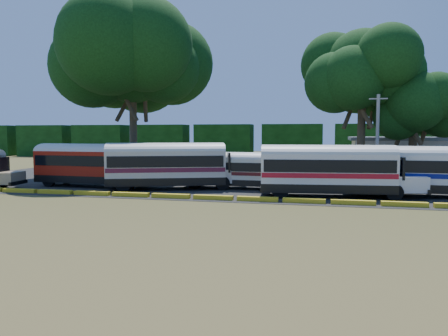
% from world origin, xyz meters
% --- Properties ---
extents(ground, '(160.00, 160.00, 0.00)m').
position_xyz_m(ground, '(0.00, 0.00, 0.00)').
color(ground, '#344316').
rests_on(ground, ground).
extents(asphalt_strip, '(64.00, 24.00, 0.02)m').
position_xyz_m(asphalt_strip, '(1.00, 12.00, 0.01)').
color(asphalt_strip, black).
rests_on(asphalt_strip, ground).
extents(curb, '(53.70, 0.45, 0.30)m').
position_xyz_m(curb, '(-0.00, 1.00, 0.15)').
color(curb, yellow).
rests_on(curb, ground).
extents(terminal_building, '(19.00, 9.00, 4.00)m').
position_xyz_m(terminal_building, '(18.00, 30.00, 2.03)').
color(terminal_building, silver).
rests_on(terminal_building, ground).
extents(treeline_backdrop, '(130.00, 4.00, 6.00)m').
position_xyz_m(treeline_backdrop, '(0.00, 48.00, 3.00)').
color(treeline_backdrop, black).
rests_on(treeline_backdrop, ground).
extents(bus_red, '(11.04, 3.23, 3.59)m').
position_xyz_m(bus_red, '(-13.09, 5.55, 2.06)').
color(bus_red, black).
rests_on(bus_red, ground).
extents(bus_cream_west, '(11.50, 6.58, 3.70)m').
position_xyz_m(bus_cream_west, '(-6.29, 5.47, 2.09)').
color(bus_cream_west, black).
rests_on(bus_cream_west, ground).
extents(bus_cream_east, '(8.98, 2.36, 2.94)m').
position_xyz_m(bus_cream_east, '(-1.79, 7.17, 1.66)').
color(bus_cream_east, black).
rests_on(bus_cream_east, ground).
extents(bus_white_red, '(11.33, 3.96, 3.65)m').
position_xyz_m(bus_white_red, '(6.11, 4.07, 2.06)').
color(bus_white_red, black).
rests_on(bus_white_red, ground).
extents(bus_white_blue, '(10.87, 2.92, 3.56)m').
position_xyz_m(bus_white_blue, '(11.69, 5.72, 2.01)').
color(bus_white_blue, black).
rests_on(bus_white_blue, ground).
extents(tree_west, '(13.71, 13.71, 17.79)m').
position_xyz_m(tree_west, '(-14.79, 17.15, 12.72)').
color(tree_west, '#3D311E').
rests_on(tree_west, ground).
extents(tree_center, '(10.82, 10.82, 14.97)m').
position_xyz_m(tree_center, '(9.21, 19.99, 10.96)').
color(tree_center, '#3D311E').
rests_on(tree_center, ground).
extents(tree_east, '(7.87, 7.87, 10.44)m').
position_xyz_m(tree_east, '(14.30, 20.66, 7.49)').
color(tree_east, '#3D311E').
rests_on(tree_east, ground).
extents(utility_pole, '(1.60, 0.30, 7.93)m').
position_xyz_m(utility_pole, '(10.22, 14.47, 4.07)').
color(utility_pole, gray).
rests_on(utility_pole, ground).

